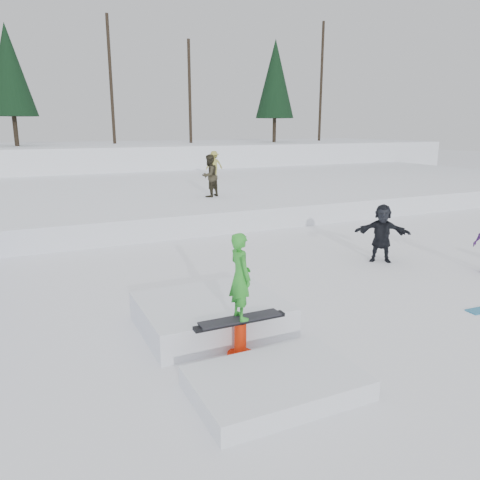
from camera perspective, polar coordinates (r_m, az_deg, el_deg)
name	(u,v)px	position (r m, az deg, el deg)	size (l,w,h in m)	color
ground	(260,317)	(9.55, 2.44, -9.33)	(120.00, 120.00, 0.00)	white
snow_berm	(77,161)	(38.07, -19.26, 9.13)	(60.00, 14.00, 2.40)	white
snow_midrise	(112,195)	(24.35, -15.37, 5.35)	(50.00, 18.00, 0.80)	white
treeline	(159,75)	(37.67, -9.83, 19.17)	(40.24, 4.22, 10.50)	black
walker_olive	(209,176)	(19.99, -3.75, 7.81)	(0.87, 0.68, 1.79)	#2D291B
walker_ygreen	(214,165)	(27.41, -3.16, 9.16)	(1.00, 0.58, 1.55)	#9B963C
spectator_dark	(382,233)	(13.70, 16.91, 0.81)	(1.51, 0.48, 1.63)	black
jib_rail_feature	(226,326)	(8.37, -1.68, -10.48)	(2.60, 4.40, 2.11)	white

